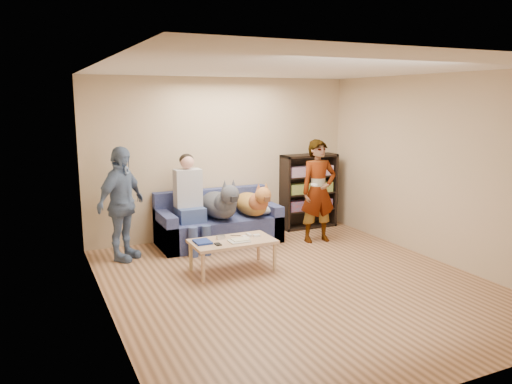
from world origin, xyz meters
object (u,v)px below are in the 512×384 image
notebook_blue (202,242)px  dog_gray (220,204)px  camera_silver (221,237)px  coffee_table (233,243)px  person_standing_left (121,204)px  dog_tan (253,203)px  bookshelf (308,189)px  sofa (218,225)px  person_seated (190,199)px  person_standing_right (318,191)px

notebook_blue → dog_gray: bearing=58.6°
camera_silver → coffee_table: (0.12, -0.12, -0.07)m
person_standing_left → dog_tan: size_ratio=1.39×
camera_silver → bookshelf: (2.21, 1.44, 0.23)m
sofa → person_seated: bearing=-165.5°
person_standing_right → notebook_blue: person_standing_right is taller
person_standing_left → bookshelf: 3.36m
dog_gray → coffee_table: size_ratio=1.16×
person_standing_left → dog_tan: (2.04, 0.02, -0.17)m
person_standing_left → dog_tan: person_standing_left is taller
coffee_table → bookshelf: bearing=36.7°
notebook_blue → dog_tan: (1.21, 1.07, 0.20)m
person_standing_right → camera_silver: 2.02m
notebook_blue → sofa: size_ratio=0.14×
person_standing_right → person_standing_left: person_standing_right is taller
dog_tan → bookshelf: (1.28, 0.45, 0.04)m
person_standing_left → notebook_blue: (0.83, -1.04, -0.38)m
notebook_blue → coffee_table: notebook_blue is taller
notebook_blue → dog_gray: size_ratio=0.20×
person_standing_right → dog_gray: 1.56m
bookshelf → person_standing_left: bearing=-172.0°
person_seated → person_standing_right: bearing=-13.7°
sofa → coffee_table: bearing=-102.5°
person_seated → dog_tan: bearing=-4.8°
notebook_blue → dog_gray: dog_gray is taller
camera_silver → coffee_table: camera_silver is taller
camera_silver → bookshelf: bookshelf is taller
person_standing_left → notebook_blue: person_standing_left is taller
person_standing_left → notebook_blue: bearing=-94.1°
coffee_table → bookshelf: size_ratio=0.85×
dog_gray → bookshelf: bearing=12.5°
person_standing_right → dog_tan: 1.05m
person_standing_right → dog_gray: (-1.49, 0.44, -0.15)m
dog_gray → camera_silver: bearing=-110.9°
camera_silver → dog_tan: bearing=46.9°
person_standing_right → notebook_blue: bearing=-158.4°
notebook_blue → coffee_table: 0.41m
person_seated → dog_tan: person_seated is taller
sofa → coffee_table: 1.36m
dog_gray → bookshelf: bookshelf is taller
dog_tan → dog_gray: bearing=175.4°
person_standing_right → bookshelf: 0.91m
notebook_blue → camera_silver: (0.28, 0.07, 0.01)m
person_standing_right → notebook_blue: size_ratio=6.28×
notebook_blue → person_standing_left: bearing=128.5°
person_standing_right → camera_silver: person_standing_right is taller
person_seated → person_standing_left: bearing=-174.0°
person_standing_left → dog_gray: size_ratio=1.27×
sofa → person_seated: 0.71m
coffee_table → person_standing_right: bearing=22.2°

